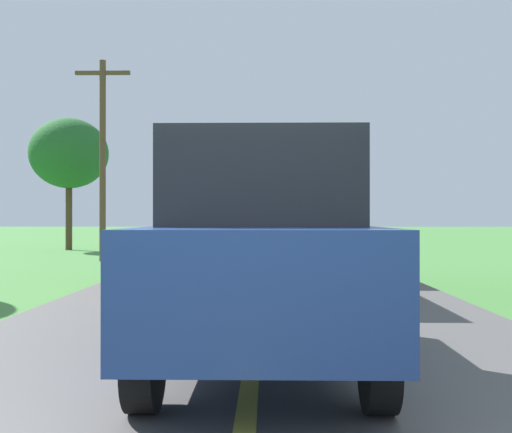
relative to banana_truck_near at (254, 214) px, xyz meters
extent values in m
cube|color=#2D2D30|center=(0.00, -0.77, -0.77)|extent=(0.90, 5.51, 0.24)
cube|color=brown|center=(0.00, -0.77, -0.57)|extent=(2.30, 5.80, 0.20)
cube|color=red|center=(0.00, 1.18, 0.48)|extent=(2.10, 1.90, 1.90)
cube|color=black|center=(0.00, 2.13, 0.81)|extent=(1.78, 0.02, 0.76)
cube|color=brown|center=(-1.11, -1.75, 0.08)|extent=(0.08, 3.85, 1.10)
cube|color=brown|center=(1.11, -1.75, 0.08)|extent=(0.08, 3.85, 1.10)
cube|color=brown|center=(0.00, -3.63, 0.08)|extent=(2.30, 0.08, 1.10)
cube|color=brown|center=(0.00, 0.14, 0.08)|extent=(2.30, 0.08, 1.10)
cylinder|color=black|center=(-1.05, 1.03, -0.87)|extent=(0.28, 1.00, 1.00)
cylinder|color=black|center=(1.05, 1.03, -0.87)|extent=(0.28, 1.00, 1.00)
cylinder|color=black|center=(-1.05, -2.37, -0.87)|extent=(0.28, 1.00, 1.00)
cylinder|color=black|center=(1.05, -2.37, -0.87)|extent=(0.28, 1.00, 1.00)
ellipsoid|color=#AEC420|center=(0.51, -0.26, -0.31)|extent=(0.60, 0.75, 0.48)
ellipsoid|color=gold|center=(0.65, -1.23, 0.01)|extent=(0.51, 0.64, 0.52)
ellipsoid|color=#A1B91B|center=(-0.30, -3.13, -0.31)|extent=(0.57, 0.51, 0.49)
ellipsoid|color=gold|center=(0.67, -1.19, 0.06)|extent=(0.41, 0.41, 0.46)
ellipsoid|color=#B2C52E|center=(0.21, -2.35, -0.29)|extent=(0.51, 0.66, 0.51)
ellipsoid|color=#A1C325|center=(-0.59, -0.66, 0.06)|extent=(0.51, 0.55, 0.41)
ellipsoid|color=#B5CD30|center=(0.67, -3.35, -0.27)|extent=(0.40, 0.44, 0.46)
ellipsoid|color=#ACC122|center=(-0.16, -1.52, -0.26)|extent=(0.57, 0.57, 0.44)
ellipsoid|color=#A4D233|center=(-0.84, -1.32, -0.30)|extent=(0.57, 0.68, 0.41)
ellipsoid|color=#B0CE2C|center=(-0.39, -2.48, -0.31)|extent=(0.54, 0.55, 0.42)
ellipsoid|color=gold|center=(-0.90, -2.60, -0.29)|extent=(0.56, 0.59, 0.44)
ellipsoid|color=#A9CF27|center=(0.53, -2.15, 0.38)|extent=(0.49, 0.50, 0.51)
ellipsoid|color=gold|center=(0.44, -2.70, -0.31)|extent=(0.47, 0.58, 0.51)
ellipsoid|color=#A8CC2C|center=(-0.76, -0.88, 0.37)|extent=(0.41, 0.51, 0.37)
cylinder|color=brown|center=(-4.98, 7.02, 1.75)|extent=(0.20, 0.20, 6.40)
cube|color=brown|center=(-4.98, 7.02, 4.55)|extent=(1.75, 0.12, 0.12)
cylinder|color=#4C3823|center=(-8.28, 13.93, -0.04)|extent=(0.28, 0.28, 2.83)
ellipsoid|color=#236028|center=(-8.28, 13.93, 2.72)|extent=(3.35, 3.35, 3.02)
cube|color=navy|center=(0.24, -7.27, -0.56)|extent=(1.70, 4.10, 0.80)
cube|color=black|center=(0.24, -7.47, 0.19)|extent=(1.44, 2.05, 0.70)
cylinder|color=black|center=(-0.53, -6.00, -1.05)|extent=(0.20, 0.64, 0.64)
cylinder|color=black|center=(1.01, -6.00, -1.05)|extent=(0.20, 0.64, 0.64)
cylinder|color=black|center=(-0.53, -8.54, -1.05)|extent=(0.20, 0.64, 0.64)
cylinder|color=black|center=(1.01, -8.54, -1.05)|extent=(0.20, 0.64, 0.64)
camera|label=1|loc=(0.28, -12.62, -0.10)|focal=43.56mm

